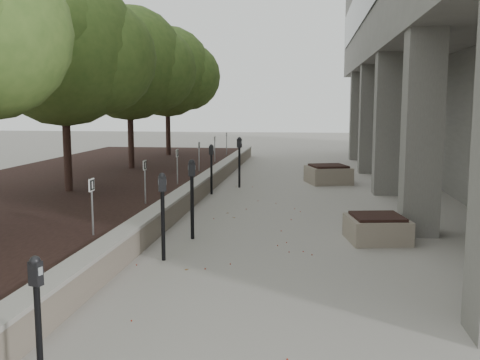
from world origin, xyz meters
The scene contains 20 objects.
ground centered at (0.00, 0.00, 0.00)m, with size 90.00×90.00×0.00m, color gray.
retaining_wall centered at (-1.82, 9.00, 0.25)m, with size 0.39×26.00×0.50m, color gray, non-canonical shape.
planting_bed centered at (-5.50, 9.00, 0.20)m, with size 7.00×26.00×0.40m, color black.
crabapple_tree_3 centered at (-4.80, 8.00, 3.12)m, with size 4.60×4.00×5.44m, color #3E5E24, non-canonical shape.
crabapple_tree_4 centered at (-4.80, 13.00, 3.12)m, with size 4.60×4.00×5.44m, color #3E5E24, non-canonical shape.
crabapple_tree_5 centered at (-4.80, 18.00, 3.12)m, with size 4.60×4.00×5.44m, color #3E5E24, non-canonical shape.
parking_sign_3 centered at (-2.35, 3.50, 0.88)m, with size 0.04×0.22×0.96m, color black, non-canonical shape.
parking_sign_4 centered at (-2.35, 6.50, 0.88)m, with size 0.04×0.22×0.96m, color black, non-canonical shape.
parking_sign_5 centered at (-2.35, 9.50, 0.88)m, with size 0.04×0.22×0.96m, color black, non-canonical shape.
parking_sign_6 centered at (-2.35, 12.50, 0.88)m, with size 0.04×0.22×0.96m, color black, non-canonical shape.
parking_sign_7 centered at (-2.35, 15.50, 0.88)m, with size 0.04×0.22×0.96m, color black, non-canonical shape.
parking_sign_8 centered at (-2.35, 18.50, 0.88)m, with size 0.04×0.22×0.96m, color black, non-canonical shape.
parking_meter_1 centered at (-1.11, -0.82, 0.64)m, with size 0.13×0.09×1.29m, color black, non-canonical shape.
parking_meter_2 centered at (-0.99, 5.05, 0.77)m, with size 0.15×0.11×1.54m, color black, non-canonical shape.
parking_meter_3 centered at (-1.15, 3.53, 0.74)m, with size 0.15×0.10×1.47m, color black, non-canonical shape.
parking_meter_4 centered at (-1.55, 10.31, 0.72)m, with size 0.14×0.10×1.44m, color black, non-canonical shape.
parking_meter_5 centered at (-0.92, 11.70, 0.79)m, with size 0.16×0.11×1.57m, color black, non-canonical shape.
planter_front centered at (2.52, 5.31, 0.25)m, with size 1.08×1.08×0.50m, color gray, non-canonical shape.
planter_back centered at (1.84, 13.00, 0.30)m, with size 1.29×1.29×0.60m, color gray, non-canonical shape.
berry_scatter centered at (-0.10, 5.00, 0.01)m, with size 3.30×14.10×0.02m, color maroon, non-canonical shape.
Camera 1 is at (1.24, -5.23, 2.59)m, focal length 41.60 mm.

